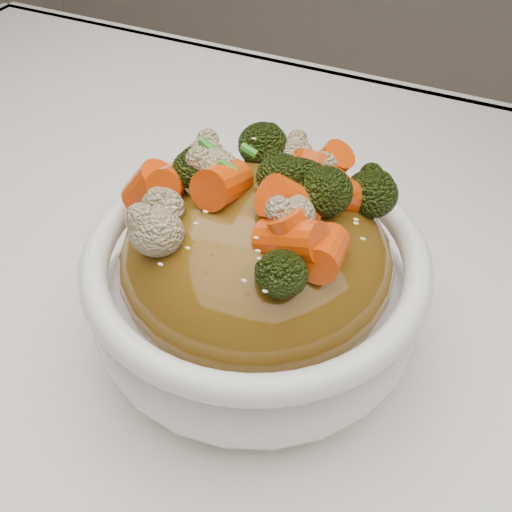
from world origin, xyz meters
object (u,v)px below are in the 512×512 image
at_px(dining_table, 237,478).
at_px(carrots, 256,179).
at_px(broccoli, 256,180).
at_px(bowl, 256,292).

xyz_separation_m(dining_table, carrots, (0.05, -0.05, 0.52)).
bearing_deg(dining_table, broccoli, -43.95).
bearing_deg(broccoli, carrots, 0.00).
height_order(carrots, broccoli, carrots).
bearing_deg(dining_table, bowl, -43.95).
height_order(dining_table, carrots, carrots).
xyz_separation_m(carrots, broccoli, (0.00, 0.00, -0.00)).
height_order(bowl, broccoli, broccoli).
bearing_deg(carrots, broccoli, 0.00).
relative_size(dining_table, bowl, 5.01).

